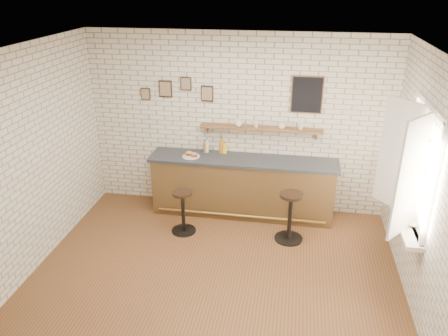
{
  "coord_description": "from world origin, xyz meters",
  "views": [
    {
      "loc": [
        0.95,
        -4.85,
        3.79
      ],
      "look_at": [
        -0.04,
        0.9,
        1.18
      ],
      "focal_mm": 35.0,
      "sensor_mm": 36.0,
      "label": 1
    }
  ],
  "objects_px": {
    "sandwich_plate": "(191,156)",
    "book_lower": "(404,220)",
    "bitters_bottle_white": "(207,147)",
    "shelf_cup_c": "(282,126)",
    "condiment_bottle_yellow": "(225,149)",
    "shelf_cup_b": "(256,124)",
    "bitters_bottle_brown": "(205,147)",
    "bitters_bottle_amber": "(221,146)",
    "bar_counter": "(243,186)",
    "bar_stool_right": "(290,215)",
    "ciabatta_sandwich": "(192,154)",
    "shelf_cup_d": "(301,127)",
    "book_upper": "(404,219)",
    "shelf_cup_a": "(238,123)",
    "bar_stool_left": "(183,210)"
  },
  "relations": [
    {
      "from": "sandwich_plate",
      "to": "bitters_bottle_brown",
      "type": "xyz_separation_m",
      "value": [
        0.19,
        0.25,
        0.08
      ]
    },
    {
      "from": "bitters_bottle_brown",
      "to": "bar_stool_left",
      "type": "xyz_separation_m",
      "value": [
        -0.17,
        -0.93,
        -0.72
      ]
    },
    {
      "from": "sandwich_plate",
      "to": "bitters_bottle_amber",
      "type": "xyz_separation_m",
      "value": [
        0.46,
        0.25,
        0.12
      ]
    },
    {
      "from": "bar_stool_right",
      "to": "shelf_cup_c",
      "type": "bearing_deg",
      "value": 104.36
    },
    {
      "from": "bitters_bottle_white",
      "to": "shelf_cup_c",
      "type": "xyz_separation_m",
      "value": [
        1.23,
        0.01,
        0.44
      ]
    },
    {
      "from": "sandwich_plate",
      "to": "bitters_bottle_white",
      "type": "bearing_deg",
      "value": 48.3
    },
    {
      "from": "ciabatta_sandwich",
      "to": "bitters_bottle_amber",
      "type": "bearing_deg",
      "value": 28.37
    },
    {
      "from": "bar_stool_right",
      "to": "book_upper",
      "type": "distance_m",
      "value": 1.71
    },
    {
      "from": "bar_counter",
      "to": "shelf_cup_c",
      "type": "xyz_separation_m",
      "value": [
        0.59,
        0.2,
        1.04
      ]
    },
    {
      "from": "bar_counter",
      "to": "bitters_bottle_brown",
      "type": "height_order",
      "value": "bitters_bottle_brown"
    },
    {
      "from": "shelf_cup_a",
      "to": "shelf_cup_b",
      "type": "xyz_separation_m",
      "value": [
        0.29,
        0.0,
        -0.0
      ]
    },
    {
      "from": "bar_counter",
      "to": "book_upper",
      "type": "distance_m",
      "value": 2.72
    },
    {
      "from": "shelf_cup_b",
      "to": "book_lower",
      "type": "bearing_deg",
      "value": -86.59
    },
    {
      "from": "bitters_bottle_amber",
      "to": "ciabatta_sandwich",
      "type": "bearing_deg",
      "value": -151.63
    },
    {
      "from": "book_upper",
      "to": "bar_stool_left",
      "type": "bearing_deg",
      "value": -164.64
    },
    {
      "from": "sandwich_plate",
      "to": "book_lower",
      "type": "distance_m",
      "value": 3.41
    },
    {
      "from": "shelf_cup_d",
      "to": "shelf_cup_b",
      "type": "bearing_deg",
      "value": 169.44
    },
    {
      "from": "bar_counter",
      "to": "sandwich_plate",
      "type": "distance_m",
      "value": 1.0
    },
    {
      "from": "condiment_bottle_yellow",
      "to": "bar_counter",
      "type": "bearing_deg",
      "value": -29.12
    },
    {
      "from": "bitters_bottle_amber",
      "to": "bitters_bottle_white",
      "type": "bearing_deg",
      "value": -180.0
    },
    {
      "from": "bitters_bottle_amber",
      "to": "shelf_cup_a",
      "type": "relative_size",
      "value": 2.28
    },
    {
      "from": "sandwich_plate",
      "to": "ciabatta_sandwich",
      "type": "relative_size",
      "value": 1.21
    },
    {
      "from": "bitters_bottle_white",
      "to": "condiment_bottle_yellow",
      "type": "distance_m",
      "value": 0.31
    },
    {
      "from": "condiment_bottle_yellow",
      "to": "bar_stool_right",
      "type": "distance_m",
      "value": 1.6
    },
    {
      "from": "bitters_bottle_white",
      "to": "bar_stool_right",
      "type": "xyz_separation_m",
      "value": [
        1.46,
        -0.88,
        -0.69
      ]
    },
    {
      "from": "book_lower",
      "to": "bitters_bottle_brown",
      "type": "bearing_deg",
      "value": 129.97
    },
    {
      "from": "bitters_bottle_white",
      "to": "shelf_cup_d",
      "type": "distance_m",
      "value": 1.6
    },
    {
      "from": "sandwich_plate",
      "to": "book_lower",
      "type": "relative_size",
      "value": 1.14
    },
    {
      "from": "bitters_bottle_white",
      "to": "bitters_bottle_brown",
      "type": "bearing_deg",
      "value": 180.0
    },
    {
      "from": "bar_stool_left",
      "to": "book_lower",
      "type": "relative_size",
      "value": 2.87
    },
    {
      "from": "sandwich_plate",
      "to": "bitters_bottle_amber",
      "type": "bearing_deg",
      "value": 27.86
    },
    {
      "from": "bar_stool_left",
      "to": "bar_stool_right",
      "type": "distance_m",
      "value": 1.67
    },
    {
      "from": "sandwich_plate",
      "to": "condiment_bottle_yellow",
      "type": "xyz_separation_m",
      "value": [
        0.53,
        0.25,
        0.08
      ]
    },
    {
      "from": "shelf_cup_a",
      "to": "bitters_bottle_white",
      "type": "bearing_deg",
      "value": 137.65
    },
    {
      "from": "bitters_bottle_white",
      "to": "shelf_cup_d",
      "type": "xyz_separation_m",
      "value": [
        1.54,
        0.01,
        0.44
      ]
    },
    {
      "from": "bar_stool_left",
      "to": "sandwich_plate",
      "type": "bearing_deg",
      "value": 91.38
    },
    {
      "from": "shelf_cup_c",
      "to": "book_upper",
      "type": "bearing_deg",
      "value": -131.72
    },
    {
      "from": "bitters_bottle_brown",
      "to": "bitters_bottle_amber",
      "type": "distance_m",
      "value": 0.28
    },
    {
      "from": "shelf_cup_d",
      "to": "book_upper",
      "type": "xyz_separation_m",
      "value": [
        1.34,
        -1.69,
        -0.59
      ]
    },
    {
      "from": "bar_counter",
      "to": "ciabatta_sandwich",
      "type": "xyz_separation_m",
      "value": [
        -0.85,
        -0.06,
        0.55
      ]
    },
    {
      "from": "bar_counter",
      "to": "bitters_bottle_white",
      "type": "height_order",
      "value": "bitters_bottle_white"
    },
    {
      "from": "bar_counter",
      "to": "bar_stool_left",
      "type": "height_order",
      "value": "bar_counter"
    },
    {
      "from": "condiment_bottle_yellow",
      "to": "shelf_cup_c",
      "type": "xyz_separation_m",
      "value": [
        0.93,
        0.01,
        0.45
      ]
    },
    {
      "from": "sandwich_plate",
      "to": "ciabatta_sandwich",
      "type": "distance_m",
      "value": 0.04
    },
    {
      "from": "bar_stool_right",
      "to": "shelf_cup_a",
      "type": "distance_m",
      "value": 1.72
    },
    {
      "from": "shelf_cup_c",
      "to": "bitters_bottle_brown",
      "type": "bearing_deg",
      "value": 94.58
    },
    {
      "from": "book_lower",
      "to": "bitters_bottle_amber",
      "type": "bearing_deg",
      "value": 127.44
    },
    {
      "from": "sandwich_plate",
      "to": "book_upper",
      "type": "height_order",
      "value": "sandwich_plate"
    },
    {
      "from": "shelf_cup_c",
      "to": "book_lower",
      "type": "distance_m",
      "value": 2.43
    },
    {
      "from": "shelf_cup_a",
      "to": "ciabatta_sandwich",
      "type": "bearing_deg",
      "value": 155.5
    }
  ]
}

